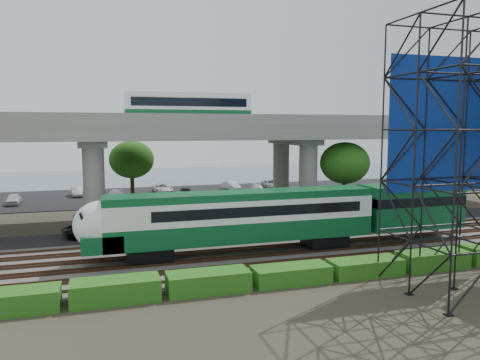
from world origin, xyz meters
name	(u,v)px	position (x,y,z in m)	size (l,w,h in m)	color
ground	(252,264)	(0.00, 0.00, 0.00)	(140.00, 140.00, 0.00)	#474233
ballast_bed	(243,255)	(0.00, 2.00, 0.10)	(90.00, 12.00, 0.20)	slate
service_road	(214,231)	(0.00, 10.50, 0.04)	(90.00, 5.00, 0.08)	black
parking_lot	(172,195)	(0.00, 34.00, 0.04)	(90.00, 18.00, 0.08)	black
harbor_water	(153,178)	(0.00, 56.00, 0.01)	(140.00, 40.00, 0.03)	#466073
rail_tracks	(243,252)	(0.00, 2.00, 0.28)	(90.00, 9.52, 0.16)	#472D1E
commuter_train	(270,215)	(2.06, 2.00, 2.88)	(29.30, 3.06, 4.30)	black
overpass	(199,137)	(-0.08, 16.00, 8.21)	(80.00, 12.00, 12.40)	#9E9B93
hedge_strip	(291,274)	(1.01, -4.30, 0.56)	(34.60, 1.80, 1.20)	#226316
trees	(152,165)	(-4.67, 16.17, 5.57)	(40.94, 16.94, 7.69)	#382314
suv	(91,229)	(-10.38, 11.29, 0.69)	(2.04, 4.42, 1.23)	black
parked_cars	(179,190)	(0.81, 33.72, 0.70)	(36.41, 9.63, 1.26)	silver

